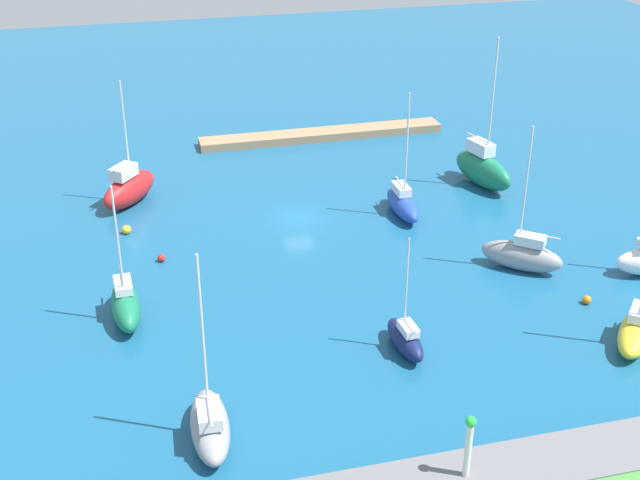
# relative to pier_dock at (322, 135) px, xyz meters

# --- Properties ---
(water) EXTENTS (160.00, 160.00, 0.00)m
(water) POSITION_rel_pier_dock_xyz_m (6.83, 18.61, -0.42)
(water) COLOR #19567F
(water) RESTS_ON ground
(pier_dock) EXTENTS (26.21, 2.66, 0.85)m
(pier_dock) POSITION_rel_pier_dock_xyz_m (0.00, 0.00, 0.00)
(pier_dock) COLOR #997A56
(pier_dock) RESTS_ON ground
(harbor_beacon) EXTENTS (0.56, 0.56, 3.73)m
(harbor_beacon) POSITION_rel_pier_dock_xyz_m (5.93, 52.43, 2.82)
(harbor_beacon) COLOR silver
(harbor_beacon) RESTS_ON breakwater
(sailboat_gray_inner_mooring) EXTENTS (2.44, 6.46, 11.59)m
(sailboat_gray_inner_mooring) POSITION_rel_pier_dock_xyz_m (18.07, 45.26, 0.64)
(sailboat_gray_inner_mooring) COLOR gray
(sailboat_gray_inner_mooring) RESTS_ON water
(sailboat_green_far_south) EXTENTS (4.03, 7.86, 14.00)m
(sailboat_green_far_south) POSITION_rel_pier_dock_xyz_m (-11.36, 15.96, 1.29)
(sailboat_green_far_south) COLOR #19724C
(sailboat_green_far_south) RESTS_ON water
(sailboat_red_far_north) EXTENTS (6.08, 6.91, 11.16)m
(sailboat_red_far_north) POSITION_rel_pier_dock_xyz_m (20.79, 11.98, 1.12)
(sailboat_red_far_north) COLOR red
(sailboat_red_far_north) RESTS_ON water
(sailboat_yellow_west_end) EXTENTS (5.67, 5.96, 11.49)m
(sailboat_yellow_west_end) POSITION_rel_pier_dock_xyz_m (-10.28, 42.74, 0.61)
(sailboat_yellow_west_end) COLOR yellow
(sailboat_yellow_west_end) RESTS_ON water
(sailboat_navy_outer_mooring) EXTENTS (1.83, 4.84, 8.10)m
(sailboat_navy_outer_mooring) POSITION_rel_pier_dock_xyz_m (4.66, 39.75, 0.50)
(sailboat_navy_outer_mooring) COLOR #141E4C
(sailboat_navy_outer_mooring) RESTS_ON water
(sailboat_blue_mid_basin) EXTENTS (1.90, 6.41, 11.04)m
(sailboat_blue_mid_basin) POSITION_rel_pier_dock_xyz_m (-2.03, 20.18, 0.66)
(sailboat_blue_mid_basin) COLOR #2347B2
(sailboat_blue_mid_basin) RESTS_ON water
(sailboat_gray_along_channel) EXTENTS (6.02, 5.49, 11.48)m
(sailboat_gray_along_channel) POSITION_rel_pier_dock_xyz_m (-7.58, 31.66, 0.84)
(sailboat_gray_along_channel) COLOR gray
(sailboat_gray_along_channel) RESTS_ON water
(sailboat_green_lone_south) EXTENTS (2.16, 6.23, 10.19)m
(sailboat_green_lone_south) POSITION_rel_pier_dock_xyz_m (21.99, 31.42, 0.77)
(sailboat_green_lone_south) COLOR #19724C
(sailboat_green_lone_south) RESTS_ON water
(mooring_buoy_yellow) EXTENTS (0.75, 0.75, 0.75)m
(mooring_buoy_yellow) POSITION_rel_pier_dock_xyz_m (21.40, 18.02, -0.05)
(mooring_buoy_yellow) COLOR yellow
(mooring_buoy_yellow) RESTS_ON water
(mooring_buoy_red) EXTENTS (0.60, 0.60, 0.60)m
(mooring_buoy_red) POSITION_rel_pier_dock_xyz_m (19.00, 23.60, -0.12)
(mooring_buoy_red) COLOR red
(mooring_buoy_red) RESTS_ON water
(mooring_buoy_orange) EXTENTS (0.63, 0.63, 0.63)m
(mooring_buoy_orange) POSITION_rel_pier_dock_xyz_m (-9.85, 37.45, -0.11)
(mooring_buoy_orange) COLOR orange
(mooring_buoy_orange) RESTS_ON water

